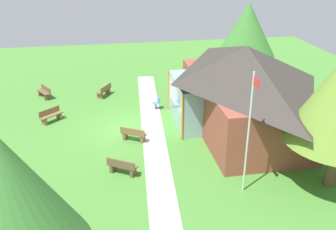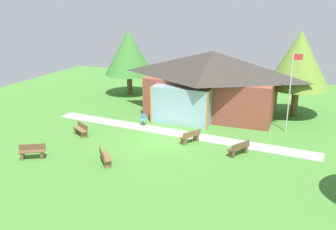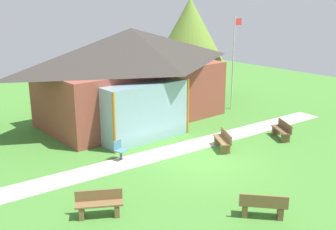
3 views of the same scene
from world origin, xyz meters
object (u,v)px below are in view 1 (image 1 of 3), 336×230
object	(u,v)px
patio_chair_west	(157,103)
tree_far_east	(3,196)
bench_front_center	(51,116)
flagpole	(249,129)
pavilion	(241,87)
bench_front_left	(45,92)
bench_mid_right	(122,167)
bench_mid_left	(104,91)
tree_behind_pavilion_left	(247,29)
bench_rear_near_path	(134,135)

from	to	relation	value
patio_chair_west	tree_far_east	distance (m)	16.63
bench_front_center	flagpole	bearing A→B (deg)	94.24
tree_far_east	pavilion	bearing A→B (deg)	136.60
bench_front_left	tree_far_east	size ratio (longest dim) A/B	0.24
flagpole	bench_mid_right	size ratio (longest dim) A/B	3.74
bench_mid_left	tree_behind_pavilion_left	bearing A→B (deg)	-48.43
bench_mid_right	bench_front_left	xyz separation A→B (m)	(-11.16, -4.91, 0.00)
bench_front_center	bench_front_left	bearing A→B (deg)	-119.70
pavilion	bench_rear_near_path	bearing A→B (deg)	-85.75
bench_rear_near_path	bench_front_center	distance (m)	6.00
bench_front_center	tree_far_east	xyz separation A→B (m)	(14.12, 0.74, 4.00)
pavilion	bench_front_left	size ratio (longest dim) A/B	7.07
bench_mid_left	bench_mid_right	xyz separation A→B (m)	(10.70, 0.62, 0.00)
bench_mid_right	tree_behind_pavilion_left	size ratio (longest dim) A/B	0.24
bench_rear_near_path	tree_behind_pavilion_left	xyz separation A→B (m)	(-9.58, 10.09, 3.66)
flagpole	tree_behind_pavilion_left	world-z (taller)	tree_behind_pavilion_left
tree_behind_pavilion_left	patio_chair_west	bearing A→B (deg)	-57.01
bench_front_left	tree_far_east	distance (m)	18.97
bench_front_left	tree_far_east	bearing A→B (deg)	154.88
pavilion	bench_front_left	distance (m)	14.37
bench_front_left	tree_behind_pavilion_left	distance (m)	16.37
tree_far_east	tree_behind_pavilion_left	xyz separation A→B (m)	(-20.21, 14.23, -0.34)
bench_mid_right	pavilion	bearing A→B (deg)	59.35
pavilion	tree_behind_pavilion_left	world-z (taller)	tree_behind_pavilion_left
bench_mid_left	tree_behind_pavilion_left	size ratio (longest dim) A/B	0.25
patio_chair_west	tree_behind_pavilion_left	size ratio (longest dim) A/B	0.14
flagpole	tree_far_east	distance (m)	10.01
bench_rear_near_path	bench_mid_left	bearing A→B (deg)	131.80
bench_front_center	tree_far_east	bearing A→B (deg)	51.68
patio_chair_west	tree_behind_pavilion_left	xyz separation A→B (m)	(-5.27, 8.11, 3.64)
bench_front_left	tree_behind_pavilion_left	xyz separation A→B (m)	(-1.74, 15.86, 3.66)
bench_mid_left	tree_behind_pavilion_left	xyz separation A→B (m)	(-2.20, 11.56, 3.66)
bench_front_left	bench_mid_left	bearing A→B (deg)	-126.25
patio_chair_west	pavilion	bearing A→B (deg)	-143.36
bench_mid_right	bench_front_left	world-z (taller)	same
pavilion	patio_chair_west	world-z (taller)	pavilion
flagpole	bench_front_center	world-z (taller)	flagpole
flagpole	patio_chair_west	size ratio (longest dim) A/B	6.57
bench_front_center	bench_mid_right	bearing A→B (deg)	79.22
flagpole	bench_mid_left	distance (m)	14.57
bench_mid_right	flagpole	bearing A→B (deg)	7.90
bench_rear_near_path	bench_front_left	size ratio (longest dim) A/B	1.00
bench_front_left	tree_far_east	world-z (taller)	tree_far_east
pavilion	flagpole	world-z (taller)	flagpole
pavilion	bench_front_center	bearing A→B (deg)	-105.07
bench_rear_near_path	tree_far_east	bearing A→B (deg)	-80.76
bench_mid_right	tree_far_east	xyz separation A→B (m)	(7.31, -3.28, 4.00)
bench_mid_right	bench_front_left	bearing A→B (deg)	145.38
bench_mid_left	bench_mid_right	bearing A→B (deg)	-145.89
pavilion	bench_rear_near_path	world-z (taller)	pavilion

